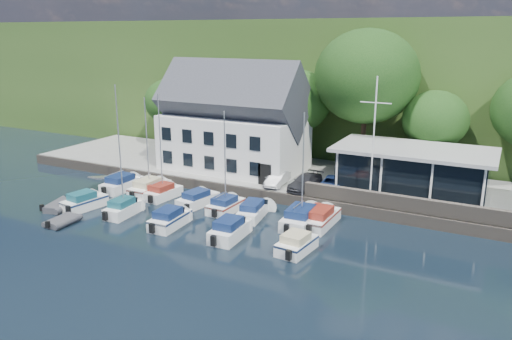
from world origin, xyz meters
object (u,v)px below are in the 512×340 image
at_px(boat_r2_1, 121,163).
at_px(boat_r2_3, 230,228).
at_px(car_dgrey, 305,182).
at_px(boat_r2_2, 170,217).
at_px(club_pavilion, 413,171).
at_px(boat_r1_1, 147,145).
at_px(flagpole, 373,141).
at_px(harbor_building, 234,126).
at_px(boat_r2_0, 84,200).
at_px(car_white, 278,179).
at_px(boat_r1_6, 303,167).
at_px(boat_r1_2, 161,153).
at_px(boat_r1_0, 119,142).
at_px(dinghy_1, 63,220).
at_px(boat_r1_4, 225,164).
at_px(dinghy_0, 60,204).
at_px(boat_r1_3, 198,198).
at_px(boat_r2_4, 297,242).
at_px(car_blue, 332,183).
at_px(boat_r1_5, 254,209).
at_px(car_silver, 273,178).

relative_size(boat_r2_1, boat_r2_3, 1.58).
distance_m(car_dgrey, boat_r2_2, 12.89).
height_order(club_pavilion, boat_r1_1, boat_r1_1).
bearing_deg(car_dgrey, flagpole, -3.24).
bearing_deg(harbor_building, boat_r2_0, -114.67).
distance_m(car_white, boat_r1_6, 8.14).
height_order(club_pavilion, boat_r1_2, boat_r1_2).
relative_size(harbor_building, boat_r1_0, 1.53).
xyz_separation_m(boat_r2_3, dinghy_1, (-13.15, -3.68, -0.44)).
bearing_deg(boat_r2_3, flagpole, 48.58).
height_order(car_white, boat_r1_4, boat_r1_4).
xyz_separation_m(boat_r2_0, dinghy_0, (-1.87, -1.02, -0.38)).
relative_size(dinghy_0, dinghy_1, 1.12).
relative_size(harbor_building, car_white, 3.93).
height_order(club_pavilion, boat_r2_2, club_pavilion).
height_order(harbor_building, boat_r1_0, harbor_building).
xyz_separation_m(car_dgrey, boat_r1_3, (-7.72, -5.73, -0.96)).
height_order(boat_r2_0, boat_r2_2, boat_r2_0).
distance_m(flagpole, dinghy_1, 25.44).
distance_m(boat_r1_0, boat_r1_2, 4.98).
distance_m(boat_r1_6, boat_r2_4, 6.42).
bearing_deg(boat_r2_0, dinghy_0, -142.43).
bearing_deg(boat_r2_2, flagpole, 34.17).
height_order(harbor_building, boat_r2_3, harbor_building).
bearing_deg(club_pavilion, dinghy_1, -143.62).
xyz_separation_m(harbor_building, boat_r1_3, (1.55, -9.15, -4.67)).
xyz_separation_m(harbor_building, dinghy_1, (-5.46, -17.78, -5.01)).
xyz_separation_m(harbor_building, boat_r1_6, (11.37, -9.31, -0.60)).
height_order(car_white, boat_r1_0, boat_r1_0).
height_order(boat_r1_2, boat_r1_3, boat_r1_2).
bearing_deg(car_blue, boat_r2_4, -86.16).
relative_size(club_pavilion, boat_r2_0, 2.41).
xyz_separation_m(boat_r1_4, boat_r1_6, (6.85, 0.10, 0.57)).
height_order(boat_r1_6, dinghy_0, boat_r1_6).
distance_m(car_white, flagpole, 9.98).
relative_size(flagpole, boat_r2_3, 1.83).
bearing_deg(boat_r1_1, boat_r1_3, -5.58).
bearing_deg(car_blue, boat_r1_0, -165.36).
bearing_deg(boat_r1_2, boat_r1_5, 2.63).
bearing_deg(boat_r1_0, harbor_building, 49.84).
bearing_deg(car_dgrey, boat_r2_3, -91.97).
bearing_deg(boat_r2_0, boat_r2_1, 14.14).
relative_size(boat_r1_4, boat_r2_2, 1.53).
relative_size(harbor_building, boat_r1_4, 1.72).
height_order(car_white, flagpole, flagpole).
relative_size(flagpole, boat_r1_2, 1.21).
bearing_deg(boat_r1_6, boat_r2_1, -164.20).
height_order(car_silver, boat_r2_4, car_silver).
relative_size(boat_r2_2, dinghy_1, 1.85).
height_order(car_silver, car_dgrey, car_dgrey).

